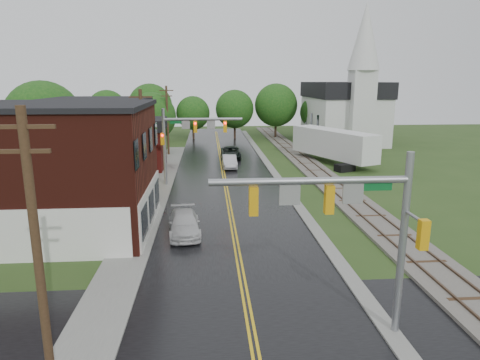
{
  "coord_description": "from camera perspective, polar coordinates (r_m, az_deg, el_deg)",
  "views": [
    {
      "loc": [
        -1.59,
        -12.5,
        9.68
      ],
      "look_at": [
        0.4,
        13.84,
        3.5
      ],
      "focal_mm": 32.0,
      "sensor_mm": 36.0,
      "label": 1
    }
  ],
  "objects": [
    {
      "name": "utility_pole_a",
      "position": [
        14.42,
        -25.47,
        -8.29
      ],
      "size": [
        1.8,
        0.28,
        9.0
      ],
      "color": "#382616",
      "rests_on": "ground"
    },
    {
      "name": "semi_trailer",
      "position": [
        51.96,
        12.33,
        4.76
      ],
      "size": [
        7.53,
        12.77,
        3.98
      ],
      "color": "black",
      "rests_on": "ground"
    },
    {
      "name": "cross_road",
      "position": [
        17.5,
        1.73,
        -20.41
      ],
      "size": [
        60.0,
        9.0,
        0.02
      ],
      "primitive_type": "cube",
      "color": "black",
      "rests_on": "ground"
    },
    {
      "name": "tree_left_c",
      "position": [
        54.05,
        -17.55,
        7.07
      ],
      "size": [
        6.0,
        6.0,
        7.65
      ],
      "color": "black",
      "rests_on": "ground"
    },
    {
      "name": "yellow_house",
      "position": [
        40.15,
        -17.85,
        3.24
      ],
      "size": [
        8.0,
        7.0,
        6.4
      ],
      "primitive_type": "cube",
      "color": "tan",
      "rests_on": "ground"
    },
    {
      "name": "utility_pole_c",
      "position": [
        56.95,
        -9.65,
        7.99
      ],
      "size": [
        1.8,
        0.28,
        9.0
      ],
      "color": "#382616",
      "rests_on": "ground"
    },
    {
      "name": "tree_left_e",
      "position": [
        59.04,
        -11.49,
        8.18
      ],
      "size": [
        6.4,
        6.4,
        8.16
      ],
      "color": "black",
      "rests_on": "ground"
    },
    {
      "name": "church",
      "position": [
        69.77,
        13.9,
        9.63
      ],
      "size": [
        10.4,
        18.4,
        20.0
      ],
      "color": "silver",
      "rests_on": "ground"
    },
    {
      "name": "darkred_building",
      "position": [
        48.81,
        -14.23,
        3.95
      ],
      "size": [
        7.0,
        6.0,
        4.4
      ],
      "primitive_type": "cube",
      "color": "#3F0F0C",
      "rests_on": "ground"
    },
    {
      "name": "utility_pole_b",
      "position": [
        35.24,
        -12.83,
        4.75
      ],
      "size": [
        1.8,
        0.28,
        9.0
      ],
      "color": "#382616",
      "rests_on": "ground"
    },
    {
      "name": "sedan_silver",
      "position": [
        48.27,
        -1.41,
        2.46
      ],
      "size": [
        1.6,
        4.38,
        1.43
      ],
      "primitive_type": "imported",
      "rotation": [
        0.0,
        0.0,
        0.02
      ],
      "color": "#BBBBC0",
      "rests_on": "ground"
    },
    {
      "name": "brick_building",
      "position": [
        30.09,
        -25.47,
        1.29
      ],
      "size": [
        14.3,
        10.3,
        8.3
      ],
      "color": "#45160E",
      "rests_on": "ground"
    },
    {
      "name": "railroad",
      "position": [
        49.82,
        9.22,
        1.91
      ],
      "size": [
        3.2,
        80.0,
        0.3
      ],
      "color": "#59544C",
      "rests_on": "ground"
    },
    {
      "name": "main_road",
      "position": [
        43.61,
        -2.13,
        0.33
      ],
      "size": [
        10.0,
        90.0,
        0.02
      ],
      "primitive_type": "cube",
      "color": "black",
      "rests_on": "ground"
    },
    {
      "name": "suv_dark",
      "position": [
        54.11,
        -1.26,
        3.64
      ],
      "size": [
        2.5,
        5.28,
        1.46
      ],
      "primitive_type": "imported",
      "rotation": [
        0.0,
        0.0,
        -0.02
      ],
      "color": "black",
      "rests_on": "ground"
    },
    {
      "name": "pickup_white",
      "position": [
        27.81,
        -7.45,
        -5.8
      ],
      "size": [
        2.36,
        4.93,
        1.39
      ],
      "primitive_type": "imported",
      "rotation": [
        0.0,
        0.0,
        0.09
      ],
      "color": "silver",
      "rests_on": "ground"
    },
    {
      "name": "tree_left_b",
      "position": [
        47.44,
        -24.55,
        7.2
      ],
      "size": [
        7.6,
        7.6,
        9.69
      ],
      "color": "black",
      "rests_on": "ground"
    },
    {
      "name": "traffic_signal_far",
      "position": [
        39.82,
        -7.04,
        6.28
      ],
      "size": [
        7.34,
        0.43,
        7.2
      ],
      "color": "gray",
      "rests_on": "ground"
    },
    {
      "name": "sidewalk_left",
      "position": [
        39.0,
        -10.98,
        -1.45
      ],
      "size": [
        2.4,
        50.0,
        0.12
      ],
      "primitive_type": "cube",
      "color": "gray",
      "rests_on": "ground"
    },
    {
      "name": "traffic_signal_near",
      "position": [
        16.06,
        14.31,
        -4.3
      ],
      "size": [
        7.34,
        0.3,
        7.2
      ],
      "color": "gray",
      "rests_on": "ground"
    },
    {
      "name": "curb_right",
      "position": [
        48.97,
        3.97,
        1.73
      ],
      "size": [
        0.8,
        70.0,
        0.12
      ],
      "primitive_type": "cube",
      "color": "gray",
      "rests_on": "ground"
    }
  ]
}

